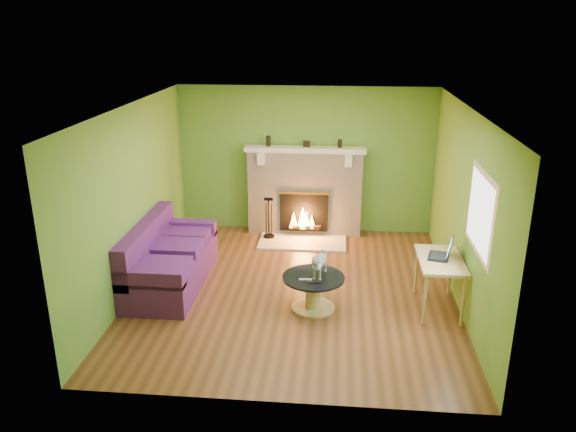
% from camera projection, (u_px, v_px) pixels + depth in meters
% --- Properties ---
extents(floor, '(5.00, 5.00, 0.00)m').
position_uv_depth(floor, '(294.00, 290.00, 8.05)').
color(floor, '#563118').
rests_on(floor, ground).
extents(ceiling, '(5.00, 5.00, 0.00)m').
position_uv_depth(ceiling, '(295.00, 108.00, 7.18)').
color(ceiling, white).
rests_on(ceiling, wall_back).
extents(wall_back, '(5.00, 0.00, 5.00)m').
position_uv_depth(wall_back, '(306.00, 160.00, 9.96)').
color(wall_back, '#588E2E').
rests_on(wall_back, floor).
extents(wall_front, '(5.00, 0.00, 5.00)m').
position_uv_depth(wall_front, '(272.00, 287.00, 5.27)').
color(wall_front, '#588E2E').
rests_on(wall_front, floor).
extents(wall_left, '(0.00, 5.00, 5.00)m').
position_uv_depth(wall_left, '(133.00, 199.00, 7.81)').
color(wall_left, '#588E2E').
rests_on(wall_left, floor).
extents(wall_right, '(0.00, 5.00, 5.00)m').
position_uv_depth(wall_right, '(464.00, 209.00, 7.42)').
color(wall_right, '#588E2E').
rests_on(wall_right, floor).
extents(window_frame, '(0.00, 1.20, 1.20)m').
position_uv_depth(window_frame, '(481.00, 213.00, 6.49)').
color(window_frame, silver).
rests_on(window_frame, wall_right).
extents(window_pane, '(0.00, 1.06, 1.06)m').
position_uv_depth(window_pane, '(480.00, 213.00, 6.49)').
color(window_pane, white).
rests_on(window_pane, wall_right).
extents(fireplace, '(2.10, 0.46, 1.58)m').
position_uv_depth(fireplace, '(305.00, 192.00, 9.96)').
color(fireplace, beige).
rests_on(fireplace, floor).
extents(hearth, '(1.50, 0.75, 0.03)m').
position_uv_depth(hearth, '(302.00, 242.00, 9.73)').
color(hearth, beige).
rests_on(hearth, floor).
extents(mantel, '(2.10, 0.28, 0.08)m').
position_uv_depth(mantel, '(305.00, 150.00, 9.69)').
color(mantel, silver).
rests_on(mantel, fireplace).
extents(sofa, '(0.94, 2.07, 0.93)m').
position_uv_depth(sofa, '(167.00, 261.00, 8.14)').
color(sofa, '#4C195F').
rests_on(sofa, floor).
extents(coffee_table, '(0.83, 0.83, 0.47)m').
position_uv_depth(coffee_table, '(313.00, 290.00, 7.45)').
color(coffee_table, '#D4B672').
rests_on(coffee_table, floor).
extents(desk, '(0.57, 0.98, 0.72)m').
position_uv_depth(desk, '(440.00, 265.00, 7.33)').
color(desk, '#D4B672').
rests_on(desk, floor).
extents(cat, '(0.33, 0.59, 0.35)m').
position_uv_depth(cat, '(320.00, 263.00, 7.37)').
color(cat, slate).
rests_on(cat, coffee_table).
extents(remote_silver, '(0.17, 0.05, 0.02)m').
position_uv_depth(remote_silver, '(305.00, 280.00, 7.28)').
color(remote_silver, gray).
rests_on(remote_silver, coffee_table).
extents(remote_black, '(0.16, 0.07, 0.02)m').
position_uv_depth(remote_black, '(314.00, 282.00, 7.21)').
color(remote_black, black).
rests_on(remote_black, coffee_table).
extents(laptop, '(0.37, 0.40, 0.26)m').
position_uv_depth(laptop, '(440.00, 248.00, 7.30)').
color(laptop, black).
rests_on(laptop, desk).
extents(fire_tools, '(0.19, 0.19, 0.73)m').
position_uv_depth(fire_tools, '(269.00, 217.00, 9.80)').
color(fire_tools, black).
rests_on(fire_tools, hearth).
extents(mantel_vase_left, '(0.08, 0.08, 0.18)m').
position_uv_depth(mantel_vase_left, '(268.00, 141.00, 9.73)').
color(mantel_vase_left, black).
rests_on(mantel_vase_left, mantel).
extents(mantel_vase_right, '(0.07, 0.07, 0.14)m').
position_uv_depth(mantel_vase_right, '(340.00, 144.00, 9.63)').
color(mantel_vase_right, black).
rests_on(mantel_vase_right, mantel).
extents(mantel_box, '(0.12, 0.08, 0.10)m').
position_uv_depth(mantel_box, '(307.00, 144.00, 9.68)').
color(mantel_box, black).
rests_on(mantel_box, mantel).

